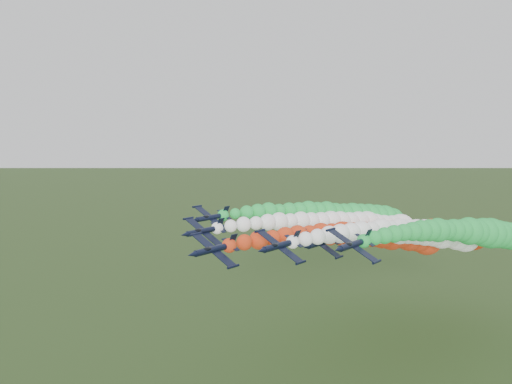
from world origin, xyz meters
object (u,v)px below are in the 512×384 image
(jet_inner_left, at_px, (363,225))
(jet_inner_right, at_px, (428,234))
(jet_outer_right, at_px, (479,233))
(jet_trail, at_px, (442,233))
(jet_outer_left, at_px, (355,215))
(jet_lead, at_px, (386,236))

(jet_inner_left, xyz_separation_m, jet_inner_right, (20.32, -1.19, -0.10))
(jet_outer_right, xyz_separation_m, jet_trail, (-13.68, 11.75, -3.48))
(jet_outer_left, relative_size, jet_outer_right, 1.00)
(jet_inner_right, xyz_separation_m, jet_outer_right, (11.13, 6.75, 0.61))
(jet_inner_left, bearing_deg, jet_outer_right, 10.04)
(jet_inner_left, bearing_deg, jet_lead, -38.57)
(jet_lead, bearing_deg, jet_trail, 77.81)
(jet_inner_right, bearing_deg, jet_lead, -135.00)
(jet_inner_right, distance_m, jet_outer_left, 29.45)
(jet_outer_left, height_order, jet_outer_right, jet_outer_left)
(jet_lead, relative_size, jet_inner_left, 1.00)
(jet_trail, bearing_deg, jet_outer_right, -40.67)
(jet_inner_left, bearing_deg, jet_outer_left, 130.36)
(jet_inner_right, distance_m, jet_trail, 18.90)
(jet_lead, relative_size, jet_outer_right, 1.01)
(jet_inner_left, height_order, jet_inner_right, jet_inner_left)
(jet_outer_left, distance_m, jet_trail, 26.91)
(jet_outer_right, bearing_deg, jet_outer_left, 175.39)
(jet_inner_right, bearing_deg, jet_trail, 97.85)
(jet_inner_right, xyz_separation_m, jet_trail, (-2.55, 18.51, -2.87))
(jet_lead, xyz_separation_m, jet_outer_right, (19.48, 15.11, 1.07))
(jet_lead, relative_size, jet_outer_left, 1.01)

